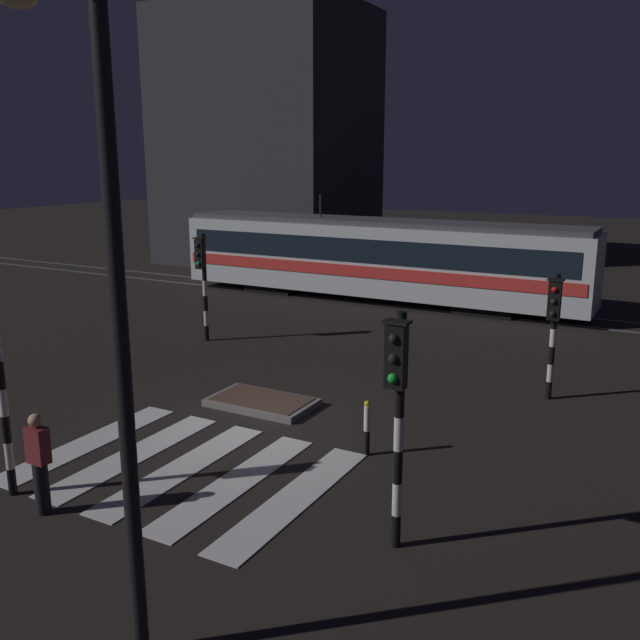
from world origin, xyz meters
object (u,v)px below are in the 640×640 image
(bollard_island_edge, at_px, (367,428))
(traffic_light_corner_far_left, at_px, (202,271))
(traffic_light_corner_far_right, at_px, (554,319))
(street_lamp_near_kerb, at_px, (97,265))
(pedestrian_waiting_at_kerb, at_px, (39,463))
(tram, at_px, (376,257))
(traffic_light_corner_near_right, at_px, (397,398))

(bollard_island_edge, bearing_deg, traffic_light_corner_far_left, 146.60)
(traffic_light_corner_far_right, distance_m, street_lamp_near_kerb, 11.96)
(street_lamp_near_kerb, xyz_separation_m, pedestrian_waiting_at_kerb, (-3.68, 1.95, -3.73))
(bollard_island_edge, bearing_deg, street_lamp_near_kerb, -89.66)
(tram, distance_m, pedestrian_waiting_at_kerb, 18.42)
(traffic_light_corner_far_left, bearing_deg, traffic_light_corner_near_right, -39.66)
(traffic_light_corner_far_left, xyz_separation_m, traffic_light_corner_far_right, (10.52, -0.41, -0.22))
(traffic_light_corner_far_left, xyz_separation_m, street_lamp_near_kerb, (8.10, -11.83, 2.39))
(street_lamp_near_kerb, xyz_separation_m, tram, (-6.04, 20.20, -2.85))
(street_lamp_near_kerb, distance_m, pedestrian_waiting_at_kerb, 5.59)
(bollard_island_edge, bearing_deg, traffic_light_corner_far_right, 63.40)
(pedestrian_waiting_at_kerb, relative_size, bollard_island_edge, 1.54)
(traffic_light_corner_far_left, height_order, street_lamp_near_kerb, street_lamp_near_kerb)
(traffic_light_corner_far_left, bearing_deg, street_lamp_near_kerb, -55.60)
(street_lamp_near_kerb, height_order, tram, street_lamp_near_kerb)
(traffic_light_corner_far_right, height_order, bollard_island_edge, traffic_light_corner_far_right)
(pedestrian_waiting_at_kerb, bearing_deg, traffic_light_corner_far_left, 114.10)
(traffic_light_corner_near_right, bearing_deg, tram, 115.16)
(traffic_light_corner_near_right, distance_m, tram, 18.24)
(traffic_light_corner_near_right, relative_size, tram, 0.21)
(traffic_light_corner_far_left, bearing_deg, bollard_island_edge, -33.40)
(street_lamp_near_kerb, distance_m, bollard_island_edge, 7.67)
(tram, xyz_separation_m, pedestrian_waiting_at_kerb, (2.36, -18.25, -0.87))
(traffic_light_corner_far_left, xyz_separation_m, traffic_light_corner_near_right, (9.81, -8.13, 0.14))
(bollard_island_edge, bearing_deg, pedestrian_waiting_at_kerb, -128.58)
(traffic_light_corner_far_left, xyz_separation_m, bollard_island_edge, (8.06, -5.32, -1.66))
(tram, height_order, pedestrian_waiting_at_kerb, tram)
(pedestrian_waiting_at_kerb, bearing_deg, traffic_light_corner_near_right, 17.95)
(traffic_light_corner_near_right, bearing_deg, traffic_light_corner_far_right, 84.78)
(traffic_light_corner_far_left, bearing_deg, tram, 76.17)
(traffic_light_corner_far_right, distance_m, tram, 12.19)
(traffic_light_corner_far_right, bearing_deg, tram, 133.94)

